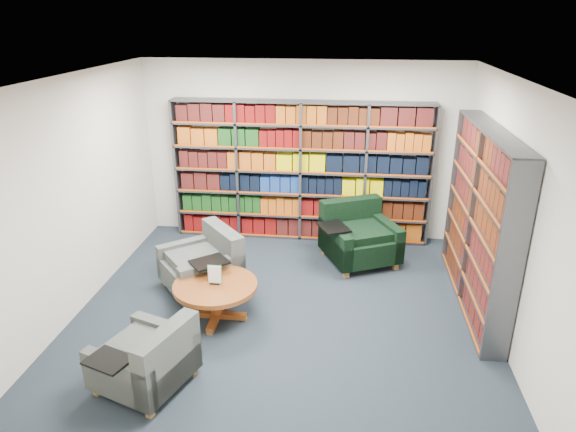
# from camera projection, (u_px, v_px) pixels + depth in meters

# --- Properties ---
(room_shell) EXTENTS (5.02, 5.02, 2.82)m
(room_shell) POSITION_uv_depth(u_px,v_px,m) (282.00, 207.00, 5.79)
(room_shell) COLOR black
(room_shell) RESTS_ON ground
(bookshelf_back) EXTENTS (4.00, 0.28, 2.20)m
(bookshelf_back) POSITION_uv_depth(u_px,v_px,m) (301.00, 172.00, 8.06)
(bookshelf_back) COLOR #47494F
(bookshelf_back) RESTS_ON ground
(bookshelf_right) EXTENTS (0.28, 2.50, 2.20)m
(bookshelf_right) POSITION_uv_depth(u_px,v_px,m) (480.00, 221.00, 6.20)
(bookshelf_right) COLOR #47494F
(bookshelf_right) RESTS_ON ground
(chair_teal_left) EXTENTS (1.24, 1.25, 0.81)m
(chair_teal_left) POSITION_uv_depth(u_px,v_px,m) (207.00, 265.00, 6.79)
(chair_teal_left) COLOR #0B2434
(chair_teal_left) RESTS_ON ground
(chair_green_right) EXTENTS (1.27, 1.26, 0.86)m
(chair_green_right) POSITION_uv_depth(u_px,v_px,m) (357.00, 237.00, 7.57)
(chair_green_right) COLOR black
(chair_green_right) RESTS_ON ground
(chair_teal_front) EXTENTS (1.02, 1.06, 0.73)m
(chair_teal_front) POSITION_uv_depth(u_px,v_px,m) (150.00, 362.00, 4.96)
(chair_teal_front) COLOR #0B2434
(chair_teal_front) RESTS_ON ground
(coffee_table) EXTENTS (1.00, 1.00, 0.70)m
(coffee_table) POSITION_uv_depth(u_px,v_px,m) (216.00, 291.00, 6.07)
(coffee_table) COLOR brown
(coffee_table) RESTS_ON ground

